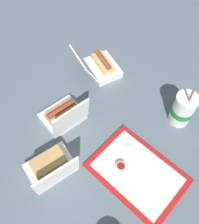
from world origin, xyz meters
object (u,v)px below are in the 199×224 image
Objects in this scene: food_tray at (137,173)px; plastic_fork at (138,150)px; soda_cup_center at (183,110)px; clamshell_hotdog_center at (63,115)px; clamshell_hotdog_front at (101,66)px; ketchup_cup at (121,167)px; clamshell_sandwich_back at (51,167)px.

food_tray is 0.10m from plastic_fork.
clamshell_hotdog_center is at bearing -131.33° from soda_cup_center.
ketchup_cup is at bearing -33.36° from clamshell_hotdog_front.
plastic_fork is 0.59× the size of clamshell_hotdog_center.
clamshell_sandwich_back is 1.08× the size of clamshell_hotdog_center.
food_tray is at bearing 9.53° from clamshell_hotdog_center.
clamshell_hotdog_front is 0.58m from clamshell_sandwich_back.
soda_cup_center reaches higher than ketchup_cup.
plastic_fork is (-0.07, 0.07, 0.01)m from food_tray.
clamshell_hotdog_center is 0.53m from soda_cup_center.
clamshell_hotdog_front is 1.22× the size of clamshell_sandwich_back.
plastic_fork is 0.45× the size of clamshell_hotdog_front.
ketchup_cup is 0.11m from plastic_fork.
clamshell_hotdog_center is at bearing -170.47° from food_tray.
soda_cup_center is (0.19, 0.58, 0.04)m from clamshell_sandwich_back.
clamshell_sandwich_back is (-0.18, -0.21, 0.02)m from ketchup_cup.
clamshell_hotdog_front is at bearing 153.10° from food_tray.
food_tray is at bearing -26.90° from clamshell_hotdog_front.
clamshell_sandwich_back is (-0.17, -0.33, 0.03)m from plastic_fork.
food_tray is at bearing -72.21° from plastic_fork.
plastic_fork is at bearing -22.75° from clamshell_hotdog_front.
soda_cup_center is at bearing 72.11° from clamshell_sandwich_back.
ketchup_cup is at bearing -110.20° from plastic_fork.
soda_cup_center is (0.01, 0.37, 0.06)m from ketchup_cup.
clamshell_hotdog_center is (-0.16, 0.18, -0.00)m from clamshell_sandwich_back.
clamshell_hotdog_center is 0.83× the size of soda_cup_center.
ketchup_cup is 0.37m from soda_cup_center.
clamshell_hotdog_front reaches higher than food_tray.
food_tray is 1.93× the size of clamshell_sandwich_back.
soda_cup_center reaches higher than clamshell_sandwich_back.
clamshell_hotdog_center is at bearing 178.23° from plastic_fork.
plastic_fork is 0.27m from soda_cup_center.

